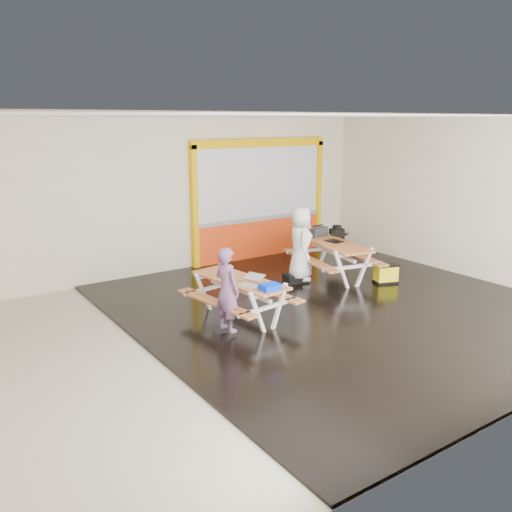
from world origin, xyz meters
TOP-DOWN VIEW (x-y plane):
  - room at (0.00, 0.00)m, footprint 10.02×8.02m
  - deck at (1.25, 0.00)m, footprint 7.50×7.98m
  - kiosk at (2.20, 3.93)m, footprint 3.88×0.16m
  - picnic_table_left at (-0.64, 0.47)m, footprint 1.55×2.08m
  - picnic_table_right at (2.43, 1.46)m, footprint 1.83×2.36m
  - person_left at (-1.18, 0.00)m, footprint 0.41×0.55m
  - person_right at (1.65, 1.62)m, footprint 0.81×0.92m
  - laptop_left at (-0.67, 0.07)m, footprint 0.47×0.45m
  - laptop_right at (2.55, 1.50)m, footprint 0.44×0.39m
  - blue_pouch at (-0.56, -0.32)m, footprint 0.33×0.23m
  - toolbox at (2.56, 2.13)m, footprint 0.48×0.29m
  - backpack at (3.11, 2.08)m, footprint 0.38×0.33m
  - dark_case at (1.53, 1.63)m, footprint 0.54×0.44m
  - fluke_bag at (3.10, 0.50)m, footprint 0.55×0.45m

SIDE VIEW (x-z plane):
  - deck at x=1.25m, z-range 0.00..0.05m
  - dark_case at x=1.53m, z-range 0.05..0.23m
  - fluke_bag at x=3.10m, z-range 0.04..0.45m
  - picnic_table_left at x=-0.64m, z-range 0.21..0.98m
  - picnic_table_right at x=2.43m, z-range 0.22..1.07m
  - backpack at x=3.11m, z-range 0.49..1.04m
  - person_left at x=-1.18m, z-range 0.11..1.50m
  - blue_pouch at x=-0.56m, z-range 0.77..0.87m
  - laptop_left at x=-0.67m, z-range 0.74..0.90m
  - person_right at x=1.65m, z-range 0.10..1.67m
  - laptop_right at x=2.55m, z-range 0.82..0.99m
  - toolbox at x=2.56m, z-range 0.82..1.08m
  - kiosk at x=2.20m, z-range -0.06..2.94m
  - room at x=0.00m, z-range -0.01..3.51m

